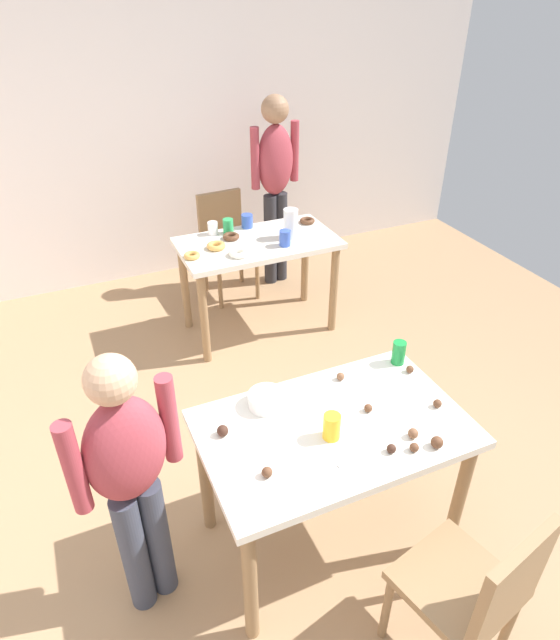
{
  "coord_description": "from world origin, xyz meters",
  "views": [
    {
      "loc": [
        -0.81,
        -1.5,
        2.4
      ],
      "look_at": [
        0.13,
        0.64,
        0.9
      ],
      "focal_mm": 30.67,
      "sensor_mm": 36.0,
      "label": 1
    }
  ],
  "objects_px": {
    "dining_table_near": "(333,443)",
    "mixing_bowl": "(267,400)",
    "person_adult_far": "(275,176)",
    "soda_can": "(399,353)",
    "chair_far_table": "(226,239)",
    "pitcher_far": "(291,224)",
    "person_girl_near": "(130,473)",
    "chair_near_table": "(477,589)",
    "dining_table_far": "(258,256)"
  },
  "relations": [
    {
      "from": "dining_table_near",
      "to": "mixing_bowl",
      "type": "xyz_separation_m",
      "value": [
        -0.22,
        0.24,
        0.14
      ]
    },
    {
      "from": "person_adult_far",
      "to": "soda_can",
      "type": "xyz_separation_m",
      "value": [
        -0.34,
        -2.31,
        -0.16
      ]
    },
    {
      "from": "chair_far_table",
      "to": "pitcher_far",
      "type": "bearing_deg",
      "value": -69.1
    },
    {
      "from": "person_girl_near",
      "to": "soda_can",
      "type": "xyz_separation_m",
      "value": [
        1.36,
        0.21,
        0.02
      ]
    },
    {
      "from": "chair_far_table",
      "to": "soda_can",
      "type": "distance_m",
      "value": 2.32
    },
    {
      "from": "dining_table_near",
      "to": "chair_near_table",
      "type": "height_order",
      "value": "chair_near_table"
    },
    {
      "from": "dining_table_far",
      "to": "person_girl_near",
      "type": "xyz_separation_m",
      "value": [
        -1.26,
        -1.84,
        0.16
      ]
    },
    {
      "from": "chair_far_table",
      "to": "dining_table_far",
      "type": "bearing_deg",
      "value": -87.32
    },
    {
      "from": "dining_table_near",
      "to": "chair_near_table",
      "type": "bearing_deg",
      "value": -73.99
    },
    {
      "from": "dining_table_far",
      "to": "chair_far_table",
      "type": "xyz_separation_m",
      "value": [
        -0.03,
        0.66,
        -0.13
      ]
    },
    {
      "from": "chair_far_table",
      "to": "soda_can",
      "type": "xyz_separation_m",
      "value": [
        0.13,
        -2.29,
        0.31
      ]
    },
    {
      "from": "mixing_bowl",
      "to": "pitcher_far",
      "type": "distance_m",
      "value": 1.83
    },
    {
      "from": "dining_table_near",
      "to": "chair_far_table",
      "type": "relative_size",
      "value": 1.32
    },
    {
      "from": "person_girl_near",
      "to": "pitcher_far",
      "type": "height_order",
      "value": "person_girl_near"
    },
    {
      "from": "dining_table_far",
      "to": "pitcher_far",
      "type": "relative_size",
      "value": 5.3
    },
    {
      "from": "person_adult_far",
      "to": "pitcher_far",
      "type": "height_order",
      "value": "person_adult_far"
    },
    {
      "from": "person_girl_near",
      "to": "pitcher_far",
      "type": "distance_m",
      "value": 2.34
    },
    {
      "from": "dining_table_far",
      "to": "soda_can",
      "type": "bearing_deg",
      "value": -86.59
    },
    {
      "from": "soda_can",
      "to": "person_adult_far",
      "type": "bearing_deg",
      "value": 81.73
    },
    {
      "from": "person_girl_near",
      "to": "chair_far_table",
      "type": "bearing_deg",
      "value": 63.87
    },
    {
      "from": "dining_table_near",
      "to": "person_girl_near",
      "type": "distance_m",
      "value": 0.87
    },
    {
      "from": "dining_table_far",
      "to": "pitcher_far",
      "type": "height_order",
      "value": "pitcher_far"
    },
    {
      "from": "chair_far_table",
      "to": "dining_table_near",
      "type": "bearing_deg",
      "value": -98.34
    },
    {
      "from": "dining_table_far",
      "to": "person_girl_near",
      "type": "bearing_deg",
      "value": -124.38
    },
    {
      "from": "dining_table_far",
      "to": "person_adult_far",
      "type": "relative_size",
      "value": 0.71
    },
    {
      "from": "person_girl_near",
      "to": "mixing_bowl",
      "type": "xyz_separation_m",
      "value": [
        0.64,
        0.19,
        -0.0
      ]
    },
    {
      "from": "person_adult_far",
      "to": "dining_table_near",
      "type": "bearing_deg",
      "value": -108.06
    },
    {
      "from": "person_girl_near",
      "to": "pitcher_far",
      "type": "bearing_deg",
      "value": 50.16
    },
    {
      "from": "dining_table_far",
      "to": "person_adult_far",
      "type": "xyz_separation_m",
      "value": [
        0.43,
        0.68,
        0.34
      ]
    },
    {
      "from": "person_adult_far",
      "to": "mixing_bowl",
      "type": "xyz_separation_m",
      "value": [
        -1.05,
        -2.34,
        -0.19
      ]
    },
    {
      "from": "mixing_bowl",
      "to": "soda_can",
      "type": "relative_size",
      "value": 1.36
    },
    {
      "from": "chair_near_table",
      "to": "pitcher_far",
      "type": "xyz_separation_m",
      "value": [
        0.44,
        2.58,
        0.36
      ]
    },
    {
      "from": "person_adult_far",
      "to": "mixing_bowl",
      "type": "bearing_deg",
      "value": -114.29
    },
    {
      "from": "soda_can",
      "to": "chair_far_table",
      "type": "bearing_deg",
      "value": 93.2
    },
    {
      "from": "soda_can",
      "to": "pitcher_far",
      "type": "xyz_separation_m",
      "value": [
        0.14,
        1.58,
        0.05
      ]
    },
    {
      "from": "chair_near_table",
      "to": "soda_can",
      "type": "distance_m",
      "value": 1.09
    },
    {
      "from": "person_adult_far",
      "to": "soda_can",
      "type": "bearing_deg",
      "value": -98.27
    },
    {
      "from": "dining_table_far",
      "to": "person_adult_far",
      "type": "distance_m",
      "value": 0.87
    },
    {
      "from": "dining_table_near",
      "to": "chair_near_table",
      "type": "xyz_separation_m",
      "value": [
        0.21,
        -0.73,
        -0.14
      ]
    },
    {
      "from": "chair_near_table",
      "to": "dining_table_near",
      "type": "bearing_deg",
      "value": 106.01
    },
    {
      "from": "dining_table_far",
      "to": "chair_near_table",
      "type": "height_order",
      "value": "chair_near_table"
    },
    {
      "from": "dining_table_far",
      "to": "person_girl_near",
      "type": "relative_size",
      "value": 0.86
    },
    {
      "from": "dining_table_near",
      "to": "pitcher_far",
      "type": "bearing_deg",
      "value": 70.75
    },
    {
      "from": "chair_far_table",
      "to": "person_adult_far",
      "type": "bearing_deg",
      "value": 1.71
    },
    {
      "from": "mixing_bowl",
      "to": "person_adult_far",
      "type": "bearing_deg",
      "value": 65.71
    },
    {
      "from": "person_adult_far",
      "to": "soda_can",
      "type": "height_order",
      "value": "person_adult_far"
    },
    {
      "from": "dining_table_near",
      "to": "chair_far_table",
      "type": "height_order",
      "value": "chair_far_table"
    },
    {
      "from": "chair_far_table",
      "to": "chair_near_table",
      "type": "bearing_deg",
      "value": -92.86
    },
    {
      "from": "chair_near_table",
      "to": "soda_can",
      "type": "xyz_separation_m",
      "value": [
        0.29,
        1.0,
        0.31
      ]
    },
    {
      "from": "dining_table_far",
      "to": "mixing_bowl",
      "type": "distance_m",
      "value": 1.78
    }
  ]
}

